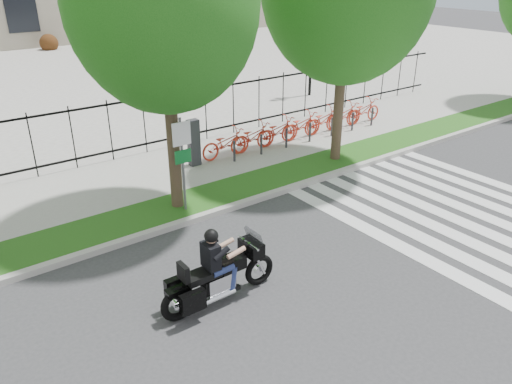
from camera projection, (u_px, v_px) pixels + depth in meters
ground at (338, 281)px, 10.49m from camera, size 120.00×120.00×0.00m
curb at (230, 208)px, 13.44m from camera, size 60.00×0.20×0.15m
grass_verge at (213, 197)px, 14.06m from camera, size 60.00×1.50×0.15m
sidewalk at (171, 170)px, 15.88m from camera, size 60.00×3.50×0.15m
plaza at (28, 77)px, 28.69m from camera, size 80.00×34.00×0.10m
crosswalk_stripes at (469, 217)px, 13.08m from camera, size 5.70×8.00×0.01m
iron_fence at (144, 124)px, 16.71m from camera, size 30.00×0.06×2.00m
lamp_post_right at (312, 29)px, 23.27m from camera, size 1.06×0.70×4.25m
street_tree_1 at (163, 1)px, 11.26m from camera, size 4.48×4.48×7.73m
bike_share_station at (299, 126)px, 18.24m from camera, size 8.89×0.86×1.50m
sign_pole_regulatory at (182, 153)px, 12.52m from camera, size 0.50×0.09×2.50m
motorcycle_rider at (219, 272)px, 9.62m from camera, size 2.58×0.75×1.99m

